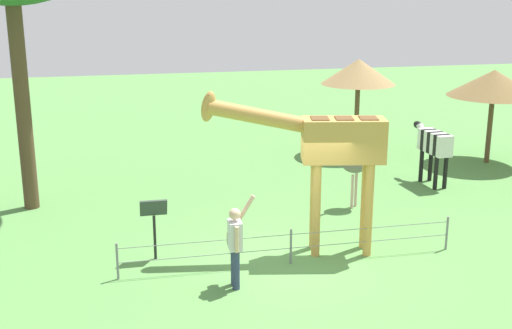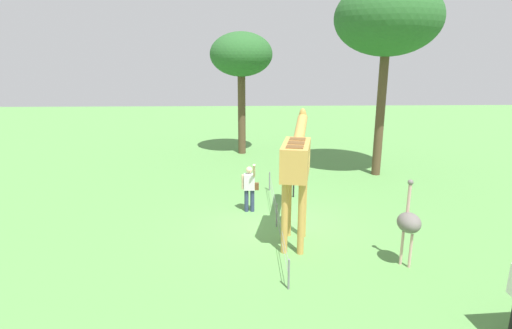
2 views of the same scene
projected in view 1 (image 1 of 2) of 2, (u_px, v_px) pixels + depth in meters
ground_plane at (290, 262)px, 13.84m from camera, size 60.00×60.00×0.00m
giraffe at (328, 147)px, 13.78m from camera, size 3.84×1.22×3.52m
visitor at (235, 242)px, 12.51m from camera, size 0.55×0.58×1.77m
zebra at (433, 145)px, 18.86m from camera, size 0.52×1.82×1.66m
ostrich at (355, 163)px, 16.89m from camera, size 0.70×0.56×2.25m
shade_hut_far at (358, 72)px, 21.92m from camera, size 2.46×2.46×3.18m
shade_hut_aside at (494, 83)px, 20.82m from camera, size 2.86×2.86×2.98m
info_sign at (154, 216)px, 13.77m from camera, size 0.56×0.21×1.32m
wire_fence at (291, 245)px, 13.68m from camera, size 7.05×0.05×0.75m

